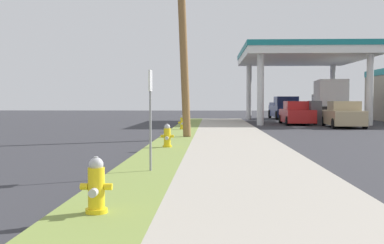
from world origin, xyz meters
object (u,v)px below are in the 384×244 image
object	(u,v)px
fire_hydrant_second	(167,137)
fire_hydrant_third	(182,123)
truck_black_on_apron	(329,102)
street_sign_post	(150,99)
car_tan_by_far_pump	(343,115)
car_red_by_near_pump	(297,114)
fire_hydrant_nearest	(96,188)
truck_navy_at_forecourt	(284,109)
utility_pole_midground	(182,21)

from	to	relation	value
fire_hydrant_second	fire_hydrant_third	size ratio (longest dim) A/B	1.00
fire_hydrant_second	fire_hydrant_third	world-z (taller)	same
fire_hydrant_third	truck_black_on_apron	size ratio (longest dim) A/B	0.11
street_sign_post	truck_black_on_apron	bearing A→B (deg)	69.34
car_tan_by_far_pump	truck_black_on_apron	bearing A→B (deg)	83.33
fire_hydrant_second	car_red_by_near_pump	world-z (taller)	car_red_by_near_pump
car_tan_by_far_pump	fire_hydrant_second	bearing A→B (deg)	-123.19
fire_hydrant_nearest	truck_navy_at_forecourt	xyz separation A→B (m)	(7.95, 37.30, 0.47)
truck_black_on_apron	truck_navy_at_forecourt	bearing A→B (deg)	109.08
fire_hydrant_nearest	truck_black_on_apron	bearing A→B (deg)	71.42
fire_hydrant_third	car_tan_by_far_pump	xyz separation A→B (m)	(9.44, 4.46, 0.28)
fire_hydrant_third	truck_black_on_apron	bearing A→B (deg)	48.30
car_tan_by_far_pump	truck_black_on_apron	distance (m)	7.16
utility_pole_midground	car_red_by_near_pump	distance (m)	15.39
fire_hydrant_second	truck_navy_at_forecourt	bearing A→B (deg)	74.38
fire_hydrant_second	car_red_by_near_pump	size ratio (longest dim) A/B	0.16
street_sign_post	car_tan_by_far_pump	distance (m)	21.66
fire_hydrant_nearest	car_red_by_near_pump	xyz separation A→B (m)	(7.28, 27.00, 0.28)
fire_hydrant_nearest	fire_hydrant_third	size ratio (longest dim) A/B	1.00
truck_navy_at_forecourt	truck_black_on_apron	world-z (taller)	truck_black_on_apron
fire_hydrant_second	fire_hydrant_nearest	bearing A→B (deg)	-90.63
fire_hydrant_nearest	fire_hydrant_second	xyz separation A→B (m)	(0.10, 9.22, 0.00)
fire_hydrant_second	utility_pole_midground	world-z (taller)	utility_pole_midground
truck_navy_at_forecourt	truck_black_on_apron	xyz separation A→B (m)	(2.32, -6.72, 0.57)
fire_hydrant_third	car_tan_by_far_pump	world-z (taller)	car_tan_by_far_pump
fire_hydrant_second	car_tan_by_far_pump	distance (m)	17.07
fire_hydrant_third	car_red_by_near_pump	size ratio (longest dim) A/B	0.16
fire_hydrant_nearest	car_red_by_near_pump	world-z (taller)	car_red_by_near_pump
street_sign_post	truck_black_on_apron	xyz separation A→B (m)	(10.05, 26.65, -0.15)
street_sign_post	car_red_by_near_pump	distance (m)	24.15
fire_hydrant_third	car_tan_by_far_pump	size ratio (longest dim) A/B	0.16
truck_navy_at_forecourt	fire_hydrant_second	bearing A→B (deg)	-105.62
fire_hydrant_third	fire_hydrant_second	bearing A→B (deg)	-89.44
car_tan_by_far_pump	truck_black_on_apron	xyz separation A→B (m)	(0.83, 7.07, 0.77)
utility_pole_midground	fire_hydrant_nearest	bearing A→B (deg)	-91.29
street_sign_post	truck_black_on_apron	distance (m)	28.48
street_sign_post	utility_pole_midground	bearing A→B (deg)	89.50
utility_pole_midground	car_tan_by_far_pump	xyz separation A→B (m)	(9.14, 9.58, -4.16)
utility_pole_midground	street_sign_post	xyz separation A→B (m)	(-0.09, -10.00, -3.24)
truck_navy_at_forecourt	car_red_by_near_pump	bearing A→B (deg)	-93.72
car_red_by_near_pump	car_tan_by_far_pump	bearing A→B (deg)	-58.26
fire_hydrant_third	car_red_by_near_pump	distance (m)	10.79
car_red_by_near_pump	truck_navy_at_forecourt	size ratio (longest dim) A/B	0.83
fire_hydrant_nearest	truck_navy_at_forecourt	world-z (taller)	truck_navy_at_forecourt
fire_hydrant_second	utility_pole_midground	distance (m)	6.47
utility_pole_midground	car_red_by_near_pump	bearing A→B (deg)	61.94
fire_hydrant_second	street_sign_post	xyz separation A→B (m)	(0.13, -5.29, 1.19)
car_red_by_near_pump	car_tan_by_far_pump	world-z (taller)	same
fire_hydrant_third	car_tan_by_far_pump	bearing A→B (deg)	25.26
car_tan_by_far_pump	car_red_by_near_pump	bearing A→B (deg)	121.74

